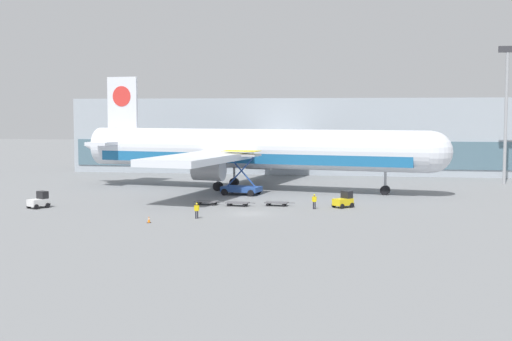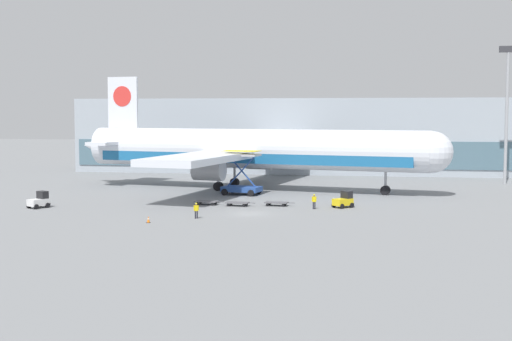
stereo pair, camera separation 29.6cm
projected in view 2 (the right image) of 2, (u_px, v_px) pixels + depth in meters
ground_plane at (250, 214)px, 80.71m from camera, size 400.00×400.00×0.00m
terminal_building at (313, 135)px, 137.72m from camera, size 90.00×18.20×14.00m
light_mast at (507, 104)px, 112.73m from camera, size 2.80×0.50×21.87m
airplane_main at (247, 150)px, 105.66m from camera, size 57.62×48.65×17.00m
scissor_lift_loader at (242, 178)px, 99.13m from camera, size 5.66×4.17×6.15m
baggage_tug_foreground at (344, 200)px, 85.92m from camera, size 2.71×2.75×2.00m
baggage_tug_mid at (39, 201)px, 85.60m from camera, size 2.46×2.81×2.00m
baggage_dolly_lead at (206, 202)px, 88.54m from camera, size 3.75×1.72×0.48m
baggage_dolly_second at (237, 203)px, 87.38m from camera, size 3.75×1.72×0.48m
baggage_dolly_third at (277, 203)px, 87.50m from camera, size 3.75×1.72×0.48m
ground_crew_near at (196, 209)px, 77.10m from camera, size 0.51×0.37×1.72m
ground_crew_far at (314, 200)px, 84.57m from camera, size 0.54×0.34×1.79m
traffic_cone_near at (148, 219)px, 74.23m from camera, size 0.40×0.40×0.71m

